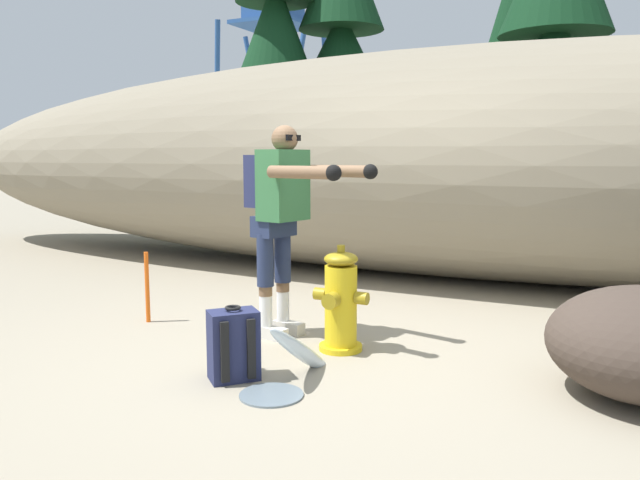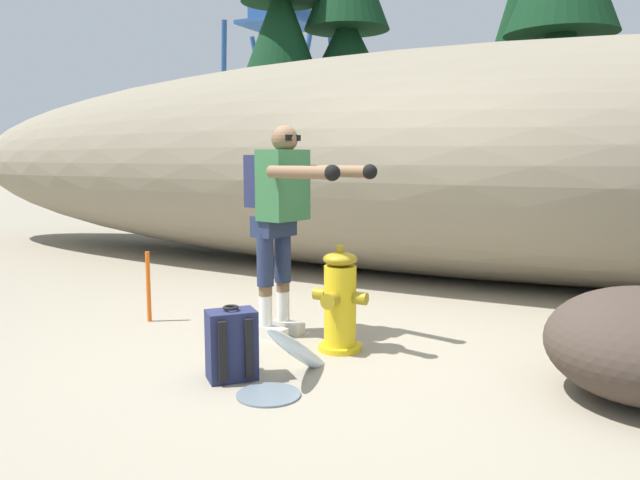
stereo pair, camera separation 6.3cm
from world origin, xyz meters
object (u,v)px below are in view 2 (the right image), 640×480
object	(u,v)px
watchtower	(280,0)
survey_stake	(148,287)
fire_hydrant	(340,302)
spare_backpack	(231,345)
utility_worker	(282,205)

from	to	relation	value
watchtower	survey_stake	world-z (taller)	watchtower
fire_hydrant	spare_backpack	world-z (taller)	fire_hydrant
utility_worker	watchtower	world-z (taller)	watchtower
utility_worker	watchtower	size ratio (longest dim) A/B	0.19
spare_backpack	watchtower	size ratio (longest dim) A/B	0.06
fire_hydrant	watchtower	distance (m)	17.28
fire_hydrant	utility_worker	size ratio (longest dim) A/B	0.47
watchtower	survey_stake	distance (m)	16.50
spare_backpack	watchtower	xyz separation A→B (m)	(-8.25, 14.57, 6.11)
spare_backpack	watchtower	world-z (taller)	watchtower
fire_hydrant	survey_stake	size ratio (longest dim) A/B	1.28
fire_hydrant	survey_stake	world-z (taller)	fire_hydrant
watchtower	fire_hydrant	bearing A→B (deg)	-57.92
spare_backpack	fire_hydrant	bearing A→B (deg)	-71.55
fire_hydrant	watchtower	size ratio (longest dim) A/B	0.09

